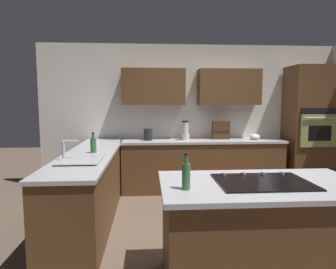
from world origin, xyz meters
name	(u,v)px	position (x,y,z in m)	size (l,w,h in m)	color
ground_plane	(235,230)	(0.00, 0.00, 0.00)	(14.00, 14.00, 0.00)	brown
wall_back	(201,110)	(0.06, -2.05, 1.42)	(6.00, 0.44, 2.60)	white
lower_cabinets_back	(202,166)	(0.10, -1.72, 0.43)	(2.80, 0.60, 0.86)	brown
countertop_back	(202,141)	(0.10, -1.72, 0.88)	(2.84, 0.64, 0.04)	#B2B2B7
lower_cabinets_side	(92,186)	(1.82, -0.55, 0.43)	(0.60, 2.90, 0.86)	brown
countertop_side	(91,154)	(1.82, -0.55, 0.88)	(0.64, 2.94, 0.04)	#B2B2B7
island_base	(261,237)	(0.11, 1.08, 0.43)	(1.62, 0.87, 0.86)	brown
island_top	(263,185)	(0.11, 1.08, 0.88)	(1.70, 0.95, 0.04)	#B2B2B7
wall_oven	(310,128)	(-1.85, -1.72, 1.10)	(0.80, 0.66, 2.19)	brown
sink_unit	(81,158)	(1.83, -0.01, 0.92)	(0.46, 0.70, 0.23)	#515456
cooktop	(262,182)	(0.11, 1.07, 0.91)	(0.76, 0.56, 0.03)	black
blender	(185,132)	(0.40, -1.73, 1.05)	(0.15, 0.15, 0.34)	beige
mixing_bowl	(255,137)	(-0.85, -1.73, 0.95)	(0.18, 0.18, 0.10)	white
spice_rack	(221,130)	(-0.25, -1.80, 1.06)	(0.31, 0.11, 0.32)	#472B19
kettle	(148,135)	(1.05, -1.73, 1.00)	(0.15, 0.15, 0.20)	#262628
dish_soap_bottle	(93,145)	(1.77, -0.49, 1.01)	(0.08, 0.08, 0.27)	#336B38
oil_bottle	(186,175)	(0.77, 1.22, 1.01)	(0.06, 0.06, 0.28)	#336B38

